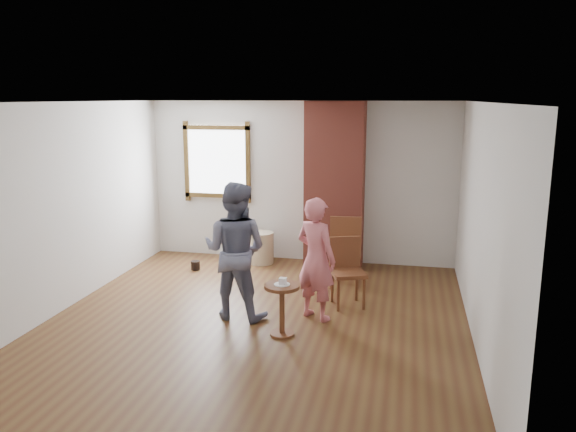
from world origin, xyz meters
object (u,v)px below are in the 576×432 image
Objects in this scene: dining_chair_right at (347,268)px; man at (235,251)px; stoneware_crock at (261,248)px; dining_chair_left at (345,247)px; side_table at (282,301)px; person_pink at (316,259)px.

dining_chair_right is 0.53× the size of man.
stoneware_crock is 2.36m from man.
stoneware_crock is 1.65m from dining_chair_left.
dining_chair_left is at bearing -121.08° from man.
side_table is at bearing -70.54° from stoneware_crock.
stoneware_crock is 0.31× the size of man.
person_pink is (0.29, 0.59, 0.35)m from side_table.
stoneware_crock is 2.87m from side_table.
dining_chair_left is (1.44, -0.75, 0.29)m from stoneware_crock.
person_pink is (-0.31, -0.55, 0.26)m from dining_chair_right.
dining_chair_left is 0.82m from dining_chair_right.
side_table reaches higher than stoneware_crock.
dining_chair_right is 0.59× the size of person_pink.
dining_chair_left is at bearing -69.35° from person_pink.
side_table is at bearing 153.81° from man.
man is at bearing -132.57° from dining_chair_left.
person_pink is at bearing -164.47° from man.
person_pink is (-0.20, -1.36, 0.21)m from dining_chair_left.
dining_chair_right is 1.47× the size of side_table.
man is at bearing 38.09° from person_pink.
man reaches higher than person_pink.
stoneware_crock is 2.22m from dining_chair_right.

